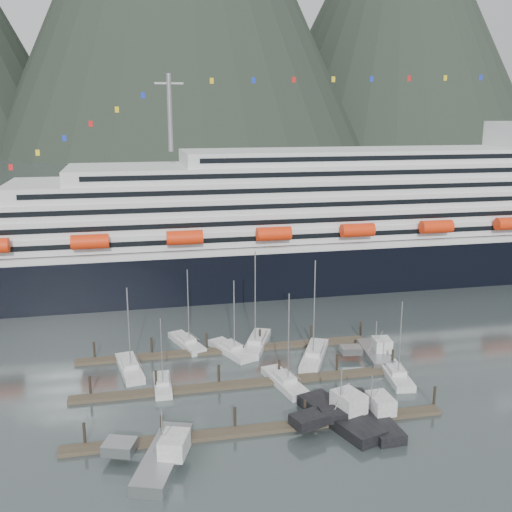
% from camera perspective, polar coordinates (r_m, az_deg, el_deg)
% --- Properties ---
extents(ground, '(1600.00, 1600.00, 0.00)m').
position_cam_1_polar(ground, '(86.73, 2.25, -12.77)').
color(ground, '#414D4D').
rests_on(ground, ground).
extents(cruise_ship, '(210.00, 30.40, 50.30)m').
position_cam_1_polar(cruise_ship, '(141.83, 8.51, 2.65)').
color(cruise_ship, black).
rests_on(cruise_ship, ground).
extents(dock_near, '(48.18, 2.28, 3.20)m').
position_cam_1_polar(dock_near, '(77.01, 0.48, -16.12)').
color(dock_near, '#453B2C').
rests_on(dock_near, ground).
extents(dock_mid, '(48.18, 2.28, 3.20)m').
position_cam_1_polar(dock_mid, '(88.30, -1.42, -12.04)').
color(dock_mid, '#453B2C').
rests_on(dock_mid, ground).
extents(dock_far, '(48.18, 2.28, 3.20)m').
position_cam_1_polar(dock_far, '(100.00, -2.85, -8.89)').
color(dock_far, '#453B2C').
rests_on(dock_far, ground).
extents(sailboat_a, '(2.44, 8.11, 11.15)m').
position_cam_1_polar(sailboat_a, '(88.53, -8.88, -12.07)').
color(sailboat_a, '#B1B1B1').
rests_on(sailboat_a, ground).
extents(sailboat_b, '(4.47, 11.18, 14.09)m').
position_cam_1_polar(sailboat_b, '(94.58, -11.93, -10.45)').
color(sailboat_b, '#B1B1B1').
rests_on(sailboat_b, ground).
extents(sailboat_c, '(4.92, 10.83, 14.67)m').
position_cam_1_polar(sailboat_c, '(88.31, 2.75, -11.95)').
color(sailboat_c, '#B1B1B1').
rests_on(sailboat_c, ground).
extents(sailboat_d, '(8.20, 12.61, 17.06)m').
position_cam_1_polar(sailboat_d, '(97.49, 5.57, -9.45)').
color(sailboat_d, '#B1B1B1').
rests_on(sailboat_d, ground).
extents(sailboat_e, '(5.71, 10.57, 13.98)m').
position_cam_1_polar(sailboat_e, '(102.87, -6.61, -8.24)').
color(sailboat_e, '#B1B1B1').
rests_on(sailboat_e, ground).
extents(sailboat_f, '(6.58, 10.37, 13.10)m').
position_cam_1_polar(sailboat_f, '(99.21, -2.39, -8.99)').
color(sailboat_f, '#B1B1B1').
rests_on(sailboat_f, ground).
extents(sailboat_g, '(7.42, 12.19, 17.26)m').
position_cam_1_polar(sailboat_g, '(101.77, 0.05, -8.37)').
color(sailboat_g, '#B1B1B1').
rests_on(sailboat_g, ground).
extents(sailboat_h, '(4.17, 10.18, 12.74)m').
position_cam_1_polar(sailboat_h, '(92.69, 13.18, -11.04)').
color(sailboat_h, '#B1B1B1').
rests_on(sailboat_h, ground).
extents(trawler_a, '(10.83, 13.74, 7.31)m').
position_cam_1_polar(trawler_a, '(71.54, -8.96, -18.24)').
color(trawler_a, '#979A9D').
rests_on(trawler_a, ground).
extents(trawler_c, '(9.44, 13.40, 6.77)m').
position_cam_1_polar(trawler_c, '(80.33, 10.75, -14.58)').
color(trawler_c, black).
rests_on(trawler_c, ground).
extents(trawler_d, '(11.06, 13.91, 7.98)m').
position_cam_1_polar(trawler_d, '(79.09, 7.92, -14.85)').
color(trawler_d, black).
rests_on(trawler_d, ground).
extents(trawler_e, '(8.24, 10.80, 6.79)m').
position_cam_1_polar(trawler_e, '(99.01, 11.21, -9.02)').
color(trawler_e, '#979A9D').
rests_on(trawler_e, ground).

